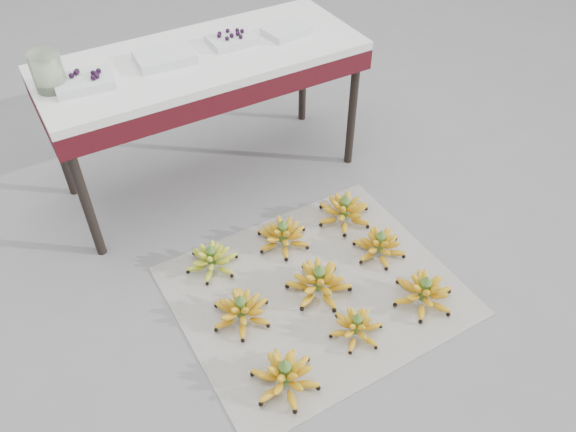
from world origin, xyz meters
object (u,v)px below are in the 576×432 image
bunch_front_left (285,376)px  tray_far_left (84,81)px  tray_far_right (287,31)px  newspaper_mat (315,290)px  tray_left (165,57)px  tray_right (232,40)px  bunch_back_center (283,235)px  bunch_mid_center (319,282)px  bunch_front_right (424,292)px  bunch_front_center (356,327)px  glass_jar (48,72)px  bunch_mid_right (379,245)px  bunch_back_left (212,259)px  bunch_back_right (344,211)px  vendor_table (204,70)px  bunch_mid_left (241,310)px

bunch_front_left → tray_far_left: size_ratio=1.24×
bunch_front_left → tray_far_right: (0.78, 1.34, 0.72)m
newspaper_mat → tray_left: size_ratio=4.46×
newspaper_mat → tray_right: tray_right is taller
bunch_back_center → tray_left: bearing=114.3°
bunch_front_left → bunch_mid_center: (0.37, 0.34, 0.00)m
newspaper_mat → tray_left: tray_left is taller
tray_far_right → bunch_front_left: bearing=-120.2°
bunch_front_right → tray_far_right: bearing=103.4°
bunch_front_left → bunch_front_center: bunch_front_left is taller
glass_jar → bunch_front_center: bearing=-59.8°
bunch_mid_right → bunch_mid_center: bearing=-178.6°
tray_right → bunch_back_left: bearing=-126.1°
bunch_front_right → bunch_mid_center: bearing=157.4°
glass_jar → newspaper_mat: bearing=-54.0°
bunch_mid_right → bunch_back_center: size_ratio=0.99×
bunch_front_center → bunch_back_right: (0.36, 0.63, 0.01)m
bunch_front_right → tray_far_right: 1.47m
bunch_front_left → bunch_mid_right: bunch_front_left is taller
bunch_front_center → vendor_table: bearing=79.4°
tray_left → glass_jar: 0.52m
bunch_mid_center → bunch_front_left: bearing=-137.3°
bunch_back_center → newspaper_mat: bearing=-89.2°
bunch_mid_right → bunch_back_right: (-0.01, 0.29, 0.01)m
bunch_back_left → glass_jar: glass_jar is taller
bunch_mid_left → bunch_back_left: bunch_mid_left is taller
bunch_back_left → tray_far_left: bearing=129.7°
bunch_mid_right → tray_left: tray_left is taller
bunch_front_right → tray_left: 1.63m
vendor_table → bunch_mid_left: bearing=-108.1°
bunch_front_center → tray_far_left: tray_far_left is taller
bunch_front_left → tray_far_left: bearing=87.9°
bunch_front_right → bunch_mid_right: (0.01, 0.34, -0.00)m
bunch_front_center → bunch_mid_left: (-0.39, 0.32, 0.01)m
bunch_front_left → bunch_back_right: size_ratio=0.90×
bunch_front_left → tray_far_left: (-0.26, 1.34, 0.72)m
tray_left → vendor_table: bearing=-3.9°
tray_left → glass_jar: (-0.52, 0.01, 0.06)m
bunch_front_right → tray_far_left: 1.79m
bunch_front_left → bunch_back_center: (0.38, 0.69, -0.00)m
bunch_front_right → bunch_mid_left: 0.83m
bunch_mid_left → tray_far_right: (0.78, 0.96, 0.72)m
newspaper_mat → bunch_mid_center: size_ratio=4.18×
tray_far_left → tray_far_right: 1.04m
bunch_mid_center → bunch_back_left: 0.53m
newspaper_mat → bunch_mid_right: size_ratio=4.41×
bunch_front_center → bunch_front_left: bearing=174.5°
bunch_front_left → tray_left: bearing=71.5°
bunch_mid_right → tray_far_right: size_ratio=1.15×
bunch_front_center → vendor_table: (-0.07, 1.31, 0.62)m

